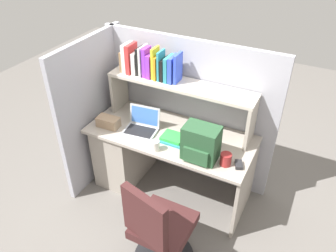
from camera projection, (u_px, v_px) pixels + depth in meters
The scene contains 14 objects.
ground_plane at pixel (170, 188), 3.59m from camera, with size 8.00×8.00×0.00m, color slate.
desk at pixel (137, 149), 3.51m from camera, with size 1.60×0.70×0.73m.
cubicle_partition_rear at pixel (187, 111), 3.43m from camera, with size 1.84×0.05×1.55m, color #9E9EA8.
cubicle_partition_left at pixel (95, 111), 3.43m from camera, with size 0.05×1.06×1.55m, color #9E9EA8.
overhead_hutch at pixel (180, 92), 3.12m from camera, with size 1.44×0.28×0.45m.
reference_books_on_shelf at pixel (149, 63), 3.12m from camera, with size 0.60×0.18×0.29m.
laptop at pixel (142, 125), 3.20m from camera, with size 0.34×0.28×0.22m.
backpack at pixel (201, 144), 2.80m from camera, with size 0.30×0.23×0.31m.
computer_mouse at pixel (239, 165), 2.78m from camera, with size 0.06×0.10×0.03m, color #262628.
paper_cup at pixel (155, 146), 2.95m from camera, with size 0.08×0.08×0.10m, color white.
tissue_box at pixel (108, 122), 3.25m from camera, with size 0.22×0.12×0.10m, color #9E7F60.
snack_canister at pixel (226, 159), 2.78m from camera, with size 0.10×0.10×0.11m, color maroon.
desk_book_stack at pixel (173, 138), 3.08m from camera, with size 0.22×0.19×0.05m.
office_chair at pixel (159, 234), 2.63m from camera, with size 0.52×0.53×0.93m.
Camera 1 is at (1.15, -2.30, 2.60)m, focal length 35.56 mm.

